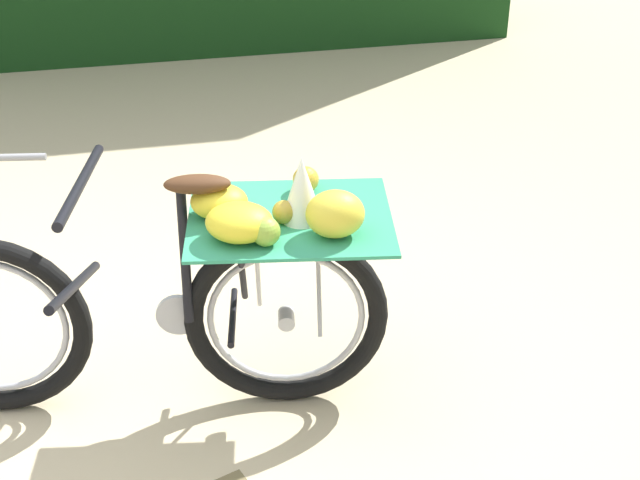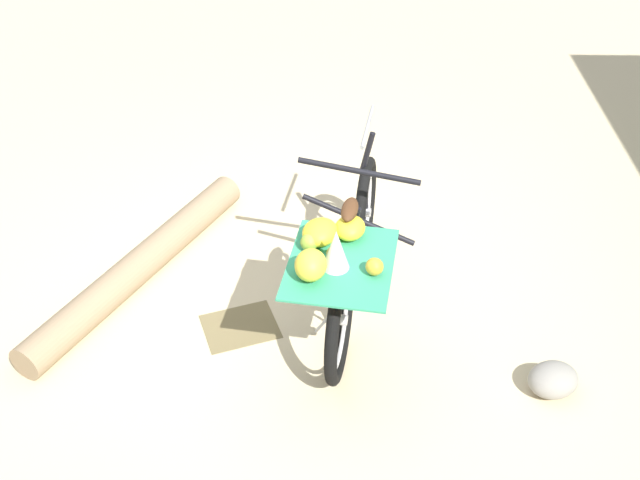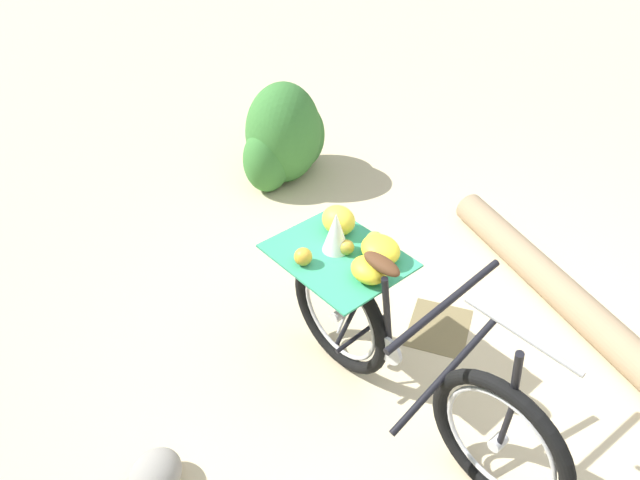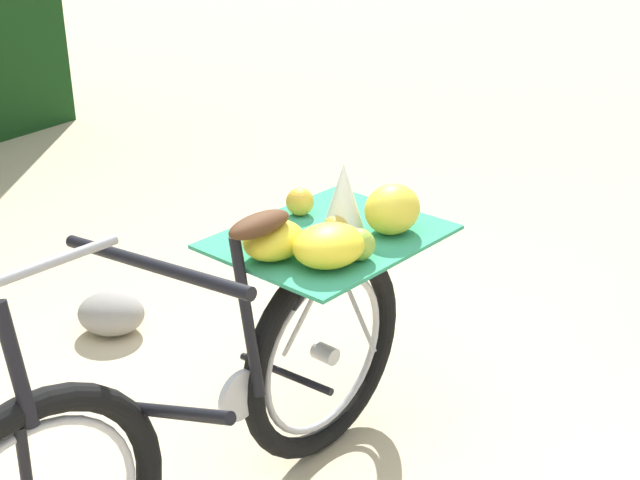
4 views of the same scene
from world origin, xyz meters
The scene contains 3 objects.
ground_plane centered at (0.00, 0.00, 0.00)m, with size 60.00×60.00×0.00m, color beige.
bicycle centered at (0.15, -0.30, 0.49)m, with size 1.14×1.69×1.03m.
path_stone centered at (1.01, -1.23, 0.09)m, with size 0.29×0.24×0.18m, color gray.
Camera 1 is at (-2.36, 0.68, 2.27)m, focal length 51.53 mm.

